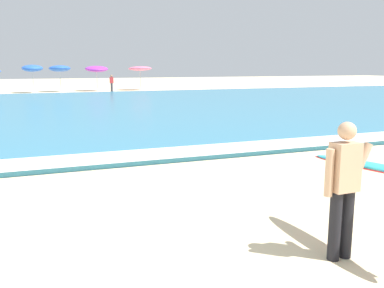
{
  "coord_description": "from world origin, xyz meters",
  "views": [
    {
      "loc": [
        -0.26,
        -4.16,
        2.38
      ],
      "look_at": [
        2.29,
        2.31,
        1.1
      ],
      "focal_mm": 39.76,
      "sensor_mm": 36.0,
      "label": 1
    }
  ],
  "objects_px": {
    "beach_umbrella_4": "(60,69)",
    "beach_umbrella_5": "(97,69)",
    "beach_umbrella_6": "(140,69)",
    "beachgoer_near_row_left": "(112,83)",
    "beach_umbrella_3": "(32,68)",
    "surfer_with_board": "(359,177)"
  },
  "relations": [
    {
      "from": "surfer_with_board",
      "to": "beach_umbrella_3",
      "type": "xyz_separation_m",
      "value": [
        -2.97,
        36.58,
        1.13
      ]
    },
    {
      "from": "beach_umbrella_3",
      "to": "beachgoer_near_row_left",
      "type": "relative_size",
      "value": 1.6
    },
    {
      "from": "beach_umbrella_4",
      "to": "beach_umbrella_5",
      "type": "height_order",
      "value": "beach_umbrella_4"
    },
    {
      "from": "beach_umbrella_5",
      "to": "beach_umbrella_4",
      "type": "bearing_deg",
      "value": -178.64
    },
    {
      "from": "beach_umbrella_3",
      "to": "beachgoer_near_row_left",
      "type": "bearing_deg",
      "value": -17.46
    },
    {
      "from": "beach_umbrella_4",
      "to": "beachgoer_near_row_left",
      "type": "distance_m",
      "value": 5.21
    },
    {
      "from": "beach_umbrella_3",
      "to": "beach_umbrella_6",
      "type": "xyz_separation_m",
      "value": [
        9.98,
        0.81,
        -0.05
      ]
    },
    {
      "from": "beach_umbrella_3",
      "to": "beach_umbrella_4",
      "type": "bearing_deg",
      "value": 17.19
    },
    {
      "from": "beach_umbrella_5",
      "to": "beach_umbrella_6",
      "type": "height_order",
      "value": "beach_umbrella_5"
    },
    {
      "from": "surfer_with_board",
      "to": "beach_umbrella_4",
      "type": "height_order",
      "value": "beach_umbrella_4"
    },
    {
      "from": "beach_umbrella_6",
      "to": "beachgoer_near_row_left",
      "type": "relative_size",
      "value": 1.5
    },
    {
      "from": "beach_umbrella_4",
      "to": "beach_umbrella_5",
      "type": "distance_m",
      "value": 3.36
    },
    {
      "from": "beach_umbrella_6",
      "to": "beachgoer_near_row_left",
      "type": "bearing_deg",
      "value": -139.81
    },
    {
      "from": "beach_umbrella_4",
      "to": "beachgoer_near_row_left",
      "type": "xyz_separation_m",
      "value": [
        4.19,
        -2.8,
        -1.28
      ]
    },
    {
      "from": "beach_umbrella_3",
      "to": "beach_umbrella_5",
      "type": "xyz_separation_m",
      "value": [
        5.74,
        0.82,
        -0.08
      ]
    },
    {
      "from": "surfer_with_board",
      "to": "beach_umbrella_3",
      "type": "distance_m",
      "value": 36.72
    },
    {
      "from": "beach_umbrella_3",
      "to": "beach_umbrella_5",
      "type": "bearing_deg",
      "value": 8.09
    },
    {
      "from": "beach_umbrella_4",
      "to": "beachgoer_near_row_left",
      "type": "height_order",
      "value": "beach_umbrella_4"
    },
    {
      "from": "beachgoer_near_row_left",
      "to": "beach_umbrella_5",
      "type": "bearing_deg",
      "value": 106.08
    },
    {
      "from": "surfer_with_board",
      "to": "beach_umbrella_5",
      "type": "distance_m",
      "value": 37.52
    },
    {
      "from": "beach_umbrella_3",
      "to": "beach_umbrella_5",
      "type": "height_order",
      "value": "beach_umbrella_3"
    },
    {
      "from": "beach_umbrella_6",
      "to": "beachgoer_near_row_left",
      "type": "height_order",
      "value": "beach_umbrella_6"
    }
  ]
}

